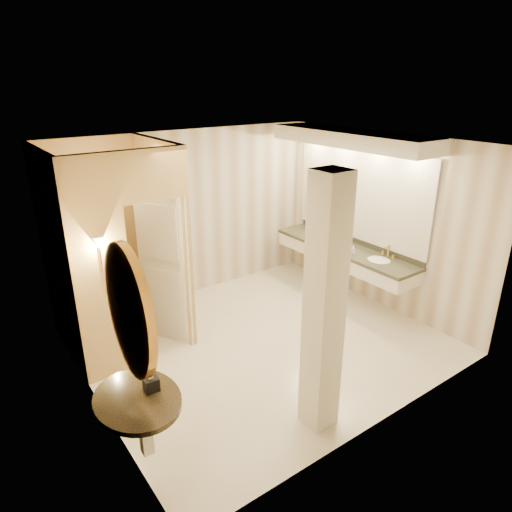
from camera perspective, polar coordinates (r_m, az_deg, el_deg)
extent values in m
plane|color=white|center=(6.45, 0.79, -10.68)|extent=(4.50, 4.50, 0.00)
plane|color=white|center=(5.51, 0.93, 13.83)|extent=(4.50, 4.50, 0.00)
cube|color=beige|center=(7.46, -8.38, 5.03)|extent=(4.50, 0.02, 2.70)
cube|color=beige|center=(4.55, 16.18, -6.72)|extent=(4.50, 0.02, 2.70)
cube|color=beige|center=(4.95, -20.60, -4.88)|extent=(0.02, 4.00, 2.70)
cube|color=beige|center=(7.35, 15.12, 4.24)|extent=(0.02, 4.00, 2.70)
cube|color=#E1BD76|center=(6.49, -11.51, 2.30)|extent=(0.10, 1.50, 2.70)
cube|color=#E1BD76|center=(5.47, -18.85, -2.13)|extent=(0.65, 0.10, 2.70)
cube|color=#E1BD76|center=(5.40, -12.80, 9.91)|extent=(0.80, 0.10, 0.60)
cube|color=white|center=(6.18, -11.35, -1.66)|extent=(0.43, 0.72, 2.10)
cylinder|color=gold|center=(5.33, -18.87, -0.41)|extent=(0.03, 0.03, 0.30)
cone|color=white|center=(5.27, -19.12, 1.61)|extent=(0.14, 0.14, 0.14)
cube|color=white|center=(7.57, 10.91, 0.15)|extent=(0.60, 2.62, 0.24)
cube|color=black|center=(7.53, 10.98, 1.00)|extent=(0.64, 2.66, 0.05)
cube|color=black|center=(7.71, 12.45, 1.91)|extent=(0.03, 2.62, 0.10)
ellipsoid|color=white|center=(7.11, 15.08, -0.79)|extent=(0.40, 0.44, 0.15)
cylinder|color=gold|center=(7.21, 16.20, 0.53)|extent=(0.03, 0.03, 0.22)
ellipsoid|color=white|center=(8.01, 7.31, 2.32)|extent=(0.40, 0.44, 0.15)
cylinder|color=gold|center=(8.10, 8.40, 3.45)|extent=(0.03, 0.03, 0.22)
cube|color=white|center=(7.48, 12.90, 7.54)|extent=(0.03, 2.62, 1.40)
cube|color=white|center=(7.13, 11.98, 14.23)|extent=(0.75, 2.82, 0.22)
cylinder|color=black|center=(4.23, -14.61, -17.02)|extent=(0.90, 0.90, 0.05)
cube|color=white|center=(4.43, -13.72, -19.92)|extent=(0.10, 0.10, 0.60)
cylinder|color=gold|center=(3.77, -15.53, -6.73)|extent=(0.07, 0.90, 0.90)
cylinder|color=white|center=(3.78, -14.97, -6.58)|extent=(0.02, 0.72, 0.72)
cube|color=white|center=(4.47, 8.52, -6.54)|extent=(0.30, 0.30, 2.70)
cube|color=black|center=(4.23, -12.98, -15.30)|extent=(0.13, 0.13, 0.12)
imported|color=white|center=(6.66, -20.30, -7.61)|extent=(0.52, 0.75, 0.69)
imported|color=beige|center=(7.24, 12.01, 0.84)|extent=(0.07, 0.07, 0.13)
imported|color=silver|center=(7.59, 9.42, 1.96)|extent=(0.11, 0.11, 0.12)
imported|color=#C6B28C|center=(7.57, 10.56, 2.29)|extent=(0.12, 0.12, 0.24)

